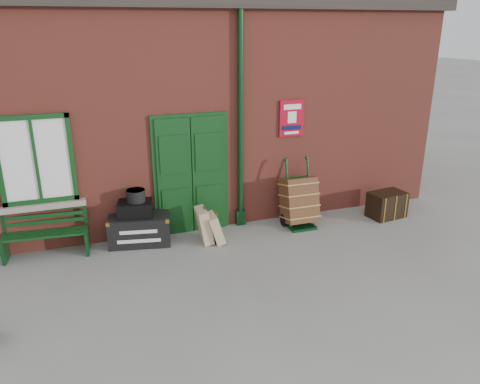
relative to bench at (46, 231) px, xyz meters
name	(u,v)px	position (x,y,z in m)	size (l,w,h in m)	color
ground	(232,262)	(2.91, -1.32, -0.43)	(80.00, 80.00, 0.00)	gray
station_building	(181,101)	(2.90, 2.18, 1.73)	(10.30, 4.30, 4.36)	#993F31
bench	(46,231)	(0.00, 0.00, 0.00)	(1.41, 0.55, 0.85)	#0F3814
houdini_trunk	(140,229)	(1.56, -0.07, -0.16)	(1.07, 0.59, 0.54)	black
strongbox	(135,209)	(1.51, -0.07, 0.24)	(0.59, 0.43, 0.27)	black
hatbox	(136,196)	(1.54, -0.07, 0.48)	(0.32, 0.32, 0.21)	black
suitcase_back	(204,225)	(2.67, -0.40, -0.10)	(0.18, 0.45, 0.63)	tan
suitcase_front	(215,228)	(2.85, -0.50, -0.15)	(0.16, 0.40, 0.54)	tan
porter_trolley	(299,201)	(4.62, -0.28, 0.08)	(0.64, 0.69, 1.31)	black
dark_trunk	(387,205)	(6.52, -0.49, -0.17)	(0.73, 0.47, 0.52)	black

